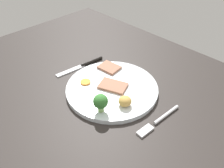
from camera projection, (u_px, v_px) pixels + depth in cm
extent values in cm
cube|color=#2B2623|center=(109.00, 102.00, 67.25)|extent=(120.00, 84.00, 3.60)
cylinder|color=white|center=(112.00, 88.00, 68.37)|extent=(27.58, 27.58, 1.40)
cube|color=#9E664C|center=(109.00, 68.00, 75.06)|extent=(7.18, 5.90, 0.80)
cube|color=#9E664C|center=(113.00, 86.00, 67.56)|extent=(9.48, 7.99, 0.80)
ellipsoid|color=tan|center=(125.00, 101.00, 60.88)|extent=(5.01, 5.01, 2.76)
cylinder|color=orange|center=(86.00, 82.00, 69.27)|extent=(3.09, 3.09, 0.47)
cylinder|color=#8CB766|center=(101.00, 108.00, 59.57)|extent=(1.67, 1.67, 1.90)
sphere|color=#387A33|center=(101.00, 101.00, 58.10)|extent=(3.97, 3.97, 3.97)
cylinder|color=silver|center=(166.00, 114.00, 60.32)|extent=(1.54, 9.54, 0.90)
cube|color=silver|center=(145.00, 131.00, 56.23)|extent=(2.30, 4.62, 0.60)
cylinder|color=black|center=(92.00, 61.00, 80.23)|extent=(2.20, 8.58, 1.20)
cube|color=silver|center=(70.00, 71.00, 76.20)|extent=(2.93, 10.63, 0.40)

